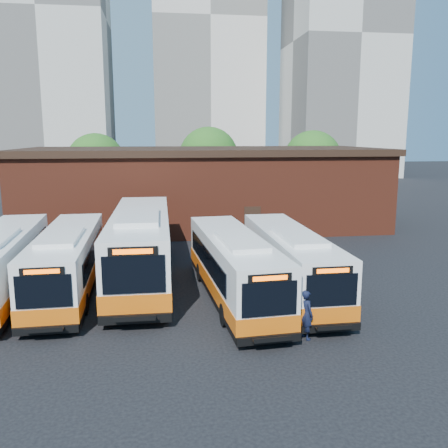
{
  "coord_description": "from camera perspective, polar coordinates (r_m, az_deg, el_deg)",
  "views": [
    {
      "loc": [
        -3.64,
        -18.94,
        7.42
      ],
      "look_at": [
        -0.22,
        5.61,
        2.77
      ],
      "focal_mm": 38.0,
      "sensor_mm": 36.0,
      "label": 1
    }
  ],
  "objects": [
    {
      "name": "tower_right",
      "position": [
        94.75,
        13.93,
        20.63
      ],
      "size": [
        18.0,
        18.0,
        49.2
      ],
      "color": "beige",
      "rests_on": "ground"
    },
    {
      "name": "ground",
      "position": [
        20.67,
        2.8,
        -10.42
      ],
      "size": [
        220.0,
        220.0,
        0.0
      ],
      "primitive_type": "plane",
      "color": "black"
    },
    {
      "name": "bus_midwest",
      "position": [
        24.76,
        -9.93,
        -2.9
      ],
      "size": [
        2.97,
        13.73,
        3.73
      ],
      "rotation": [
        0.0,
        0.0,
        -0.01
      ],
      "color": "white",
      "rests_on": "ground"
    },
    {
      "name": "tower_center",
      "position": [
        107.94,
        -2.26,
        22.89
      ],
      "size": [
        22.0,
        20.0,
        61.2
      ],
      "color": "silver",
      "rests_on": "ground"
    },
    {
      "name": "tree_east",
      "position": [
        52.7,
        10.59,
        7.64
      ],
      "size": [
        6.24,
        6.24,
        7.96
      ],
      "color": "#382314",
      "rests_on": "ground"
    },
    {
      "name": "bus_mideast",
      "position": [
        21.74,
        1.15,
        -5.41
      ],
      "size": [
        3.15,
        11.55,
        3.11
      ],
      "rotation": [
        0.0,
        0.0,
        0.07
      ],
      "color": "white",
      "rests_on": "ground"
    },
    {
      "name": "bus_west",
      "position": [
        23.73,
        -18.26,
        -4.58
      ],
      "size": [
        2.65,
        11.49,
        3.11
      ],
      "rotation": [
        0.0,
        0.0,
        0.03
      ],
      "color": "white",
      "rests_on": "ground"
    },
    {
      "name": "bus_farwest",
      "position": [
        24.44,
        -25.08,
        -4.59
      ],
      "size": [
        3.02,
        11.63,
        3.14
      ],
      "rotation": [
        0.0,
        0.0,
        0.06
      ],
      "color": "white",
      "rests_on": "ground"
    },
    {
      "name": "tree_mid",
      "position": [
        53.29,
        -1.85,
        8.11
      ],
      "size": [
        6.56,
        6.56,
        8.36
      ],
      "color": "#382314",
      "rests_on": "ground"
    },
    {
      "name": "depot_building",
      "position": [
        39.33,
        -2.57,
        4.55
      ],
      "size": [
        28.6,
        12.6,
        6.4
      ],
      "color": "maroon",
      "rests_on": "ground"
    },
    {
      "name": "bus_east",
      "position": [
        22.94,
        7.92,
        -4.7
      ],
      "size": [
        2.47,
        11.33,
        3.08
      ],
      "rotation": [
        0.0,
        0.0,
        0.01
      ],
      "color": "white",
      "rests_on": "ground"
    },
    {
      "name": "tree_west",
      "position": [
        51.41,
        -15.13,
        7.18
      ],
      "size": [
        6.0,
        6.0,
        7.65
      ],
      "color": "#382314",
      "rests_on": "ground"
    },
    {
      "name": "transit_worker",
      "position": [
        17.98,
        9.83,
        -10.64
      ],
      "size": [
        0.66,
        0.8,
        1.89
      ],
      "primitive_type": "imported",
      "rotation": [
        0.0,
        0.0,
        1.93
      ],
      "color": "black",
      "rests_on": "ground"
    },
    {
      "name": "tower_left",
      "position": [
        95.0,
        -20.47,
        22.42
      ],
      "size": [
        20.0,
        18.0,
        56.2
      ],
      "color": "beige",
      "rests_on": "ground"
    }
  ]
}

